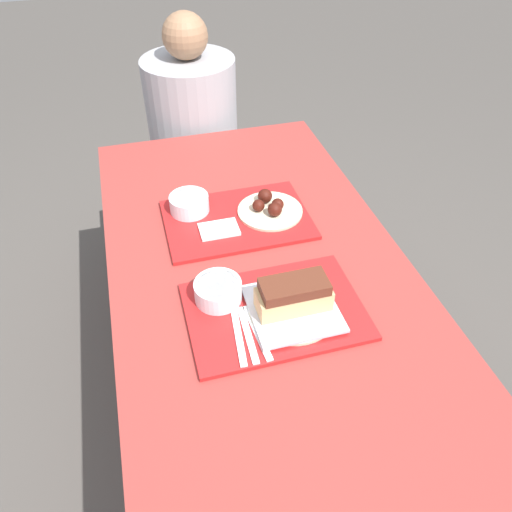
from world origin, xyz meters
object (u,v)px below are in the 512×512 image
object	(u,v)px
bowl_coleslaw_near	(218,290)
brisket_sandwich_plate	(293,301)
wings_plate_far	(270,207)
tray_near	(275,311)
bowl_coleslaw_far	(189,203)
tray_far	(237,220)
person_seated_across	(192,114)

from	to	relation	value
bowl_coleslaw_near	brisket_sandwich_plate	distance (m)	0.19
bowl_coleslaw_near	wings_plate_far	world-z (taller)	wings_plate_far
brisket_sandwich_plate	tray_near	bearing A→B (deg)	156.27
tray_near	bowl_coleslaw_far	distance (m)	0.47
tray_near	brisket_sandwich_plate	bearing A→B (deg)	-23.73
tray_far	bowl_coleslaw_near	size ratio (longest dim) A/B	3.63
bowl_coleslaw_far	bowl_coleslaw_near	bearing A→B (deg)	-89.03
tray_far	brisket_sandwich_plate	bearing A→B (deg)	-84.14
tray_far	bowl_coleslaw_far	size ratio (longest dim) A/B	3.63
person_seated_across	bowl_coleslaw_near	bearing A→B (deg)	-96.32
bowl_coleslaw_far	wings_plate_far	world-z (taller)	wings_plate_far
tray_far	tray_near	bearing A→B (deg)	-89.77
brisket_sandwich_plate	bowl_coleslaw_far	world-z (taller)	brisket_sandwich_plate
tray_near	person_seated_across	world-z (taller)	person_seated_across
tray_far	bowl_coleslaw_far	world-z (taller)	bowl_coleslaw_far
tray_far	bowl_coleslaw_near	bearing A→B (deg)	-111.68
tray_near	wings_plate_far	xyz separation A→B (m)	(0.10, 0.38, 0.02)
tray_far	wings_plate_far	bearing A→B (deg)	2.98
tray_far	person_seated_across	distance (m)	0.78
brisket_sandwich_plate	person_seated_across	bearing A→B (deg)	92.02
wings_plate_far	person_seated_across	xyz separation A→B (m)	(-0.10, 0.78, -0.05)
tray_far	wings_plate_far	size ratio (longest dim) A/B	2.17
bowl_coleslaw_near	wings_plate_far	distance (m)	0.38
tray_near	brisket_sandwich_plate	world-z (taller)	brisket_sandwich_plate
brisket_sandwich_plate	bowl_coleslaw_far	size ratio (longest dim) A/B	1.80
tray_near	wings_plate_far	size ratio (longest dim) A/B	2.17
bowl_coleslaw_far	person_seated_across	xyz separation A→B (m)	(0.13, 0.71, -0.06)
tray_near	tray_far	xyz separation A→B (m)	(-0.00, 0.38, 0.00)
bowl_coleslaw_near	person_seated_across	size ratio (longest dim) A/B	0.17
bowl_coleslaw_near	person_seated_across	xyz separation A→B (m)	(0.12, 1.09, -0.06)
tray_near	tray_far	bearing A→B (deg)	90.23
brisket_sandwich_plate	bowl_coleslaw_far	xyz separation A→B (m)	(-0.17, 0.47, -0.01)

